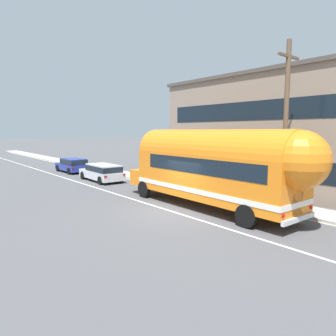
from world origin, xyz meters
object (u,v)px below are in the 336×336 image
object	(u,v)px
car_second	(73,164)
painted_bus	(216,165)
car_lead	(102,171)
utility_pole	(286,123)

from	to	relation	value
car_second	painted_bus	bearing A→B (deg)	-90.26
painted_bus	car_lead	distance (m)	12.05
utility_pole	car_second	distance (m)	21.19
utility_pole	car_second	xyz separation A→B (m)	(-2.76, 20.70, -3.64)
utility_pole	painted_bus	size ratio (longest dim) A/B	0.70
utility_pole	car_lead	distance (m)	14.81
painted_bus	utility_pole	bearing A→B (deg)	-36.20
car_lead	car_second	xyz separation A→B (m)	(0.26, 6.67, -0.01)
utility_pole	car_lead	bearing A→B (deg)	102.16
painted_bus	car_lead	size ratio (longest dim) A/B	2.51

